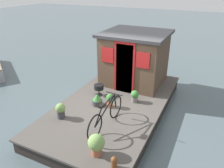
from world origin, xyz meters
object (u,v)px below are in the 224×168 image
(potted_plant_thyme, at_px, (96,144))
(potted_plant_geranium, at_px, (97,100))
(potted_plant_basil, at_px, (135,96))
(potted_plant_succulent, at_px, (110,100))
(charcoal_grill, at_px, (99,87))
(houseboat_cabin, at_px, (135,58))
(bicycle, at_px, (106,115))
(potted_plant_mint, at_px, (61,110))
(mooring_bollard, at_px, (114,162))

(potted_plant_thyme, xyz_separation_m, potted_plant_geranium, (1.91, 1.05, -0.11))
(potted_plant_thyme, height_order, potted_plant_basil, potted_plant_thyme)
(potted_plant_succulent, distance_m, potted_plant_basil, 0.85)
(charcoal_grill, bearing_deg, potted_plant_basil, -85.58)
(houseboat_cabin, bearing_deg, potted_plant_succulent, -179.68)
(bicycle, height_order, potted_plant_mint, bicycle)
(mooring_bollard, bearing_deg, potted_plant_succulent, 28.32)
(potted_plant_mint, relative_size, mooring_bollard, 1.63)
(houseboat_cabin, distance_m, potted_plant_thyme, 4.21)
(potted_plant_mint, xyz_separation_m, potted_plant_geranium, (1.07, -0.57, -0.06))
(potted_plant_thyme, height_order, charcoal_grill, potted_plant_thyme)
(potted_plant_basil, bearing_deg, potted_plant_mint, 138.69)
(potted_plant_geranium, bearing_deg, houseboat_cabin, -10.19)
(potted_plant_basil, height_order, mooring_bollard, potted_plant_basil)
(bicycle, height_order, potted_plant_geranium, bicycle)
(potted_plant_succulent, height_order, potted_plant_thyme, potted_plant_thyme)
(bicycle, relative_size, potted_plant_geranium, 4.54)
(potted_plant_mint, bearing_deg, potted_plant_basil, -41.31)
(potted_plant_succulent, bearing_deg, bicycle, -158.99)
(mooring_bollard, bearing_deg, houseboat_cabin, 15.30)
(potted_plant_basil, height_order, potted_plant_mint, potted_plant_mint)
(houseboat_cabin, relative_size, potted_plant_mint, 5.05)
(potted_plant_thyme, bearing_deg, mooring_bollard, -109.49)
(charcoal_grill, relative_size, mooring_bollard, 1.39)
(houseboat_cabin, height_order, potted_plant_succulent, houseboat_cabin)
(potted_plant_succulent, relative_size, mooring_bollard, 1.58)
(houseboat_cabin, bearing_deg, potted_plant_mint, 163.49)
(potted_plant_succulent, relative_size, potted_plant_basil, 1.11)
(potted_plant_basil, distance_m, mooring_bollard, 2.85)
(mooring_bollard, bearing_deg, potted_plant_basil, 11.90)
(potted_plant_mint, height_order, potted_plant_geranium, potted_plant_mint)
(houseboat_cabin, xyz_separation_m, potted_plant_geranium, (-2.19, 0.39, -0.78))
(bicycle, bearing_deg, potted_plant_mint, 97.01)
(charcoal_grill, distance_m, mooring_bollard, 3.26)
(potted_plant_succulent, bearing_deg, mooring_bollard, -151.68)
(houseboat_cabin, xyz_separation_m, mooring_bollard, (-4.28, -1.17, -0.81))
(potted_plant_thyme, relative_size, potted_plant_mint, 1.16)
(potted_plant_thyme, bearing_deg, potted_plant_mint, 62.76)
(potted_plant_basil, bearing_deg, charcoal_grill, 94.42)
(charcoal_grill, bearing_deg, potted_plant_geranium, -155.79)
(bicycle, bearing_deg, mooring_bollard, -146.36)
(potted_plant_thyme, bearing_deg, potted_plant_basil, 1.63)
(potted_plant_succulent, height_order, potted_plant_geranium, potted_plant_succulent)
(houseboat_cabin, height_order, potted_plant_mint, houseboat_cabin)
(bicycle, distance_m, potted_plant_succulent, 1.04)
(charcoal_grill, bearing_deg, bicycle, -145.18)
(potted_plant_thyme, height_order, mooring_bollard, potted_plant_thyme)
(bicycle, relative_size, potted_plant_basil, 4.45)
(houseboat_cabin, xyz_separation_m, potted_plant_mint, (-3.26, 0.97, -0.71))
(houseboat_cabin, relative_size, potted_plant_thyme, 4.37)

